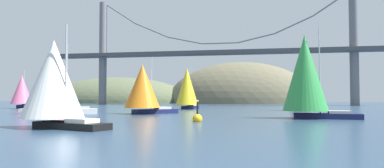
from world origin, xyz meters
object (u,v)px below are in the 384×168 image
sailboat_navy_sail (47,92)px  sailboat_white_mainsail (54,81)px  sailboat_yellow_sail (187,87)px  sailboat_orange_sail (143,87)px  channel_buoy (197,118)px  sailboat_red_spinnaker (300,88)px  sailboat_green_sail (306,74)px  sailboat_pink_spinnaker (22,90)px  sailboat_crimson_sail (57,80)px

sailboat_navy_sail → sailboat_white_mainsail: bearing=-55.5°
sailboat_yellow_sail → sailboat_orange_sail: sailboat_yellow_sail is taller
sailboat_yellow_sail → sailboat_white_mainsail: 48.57m
sailboat_orange_sail → sailboat_navy_sail: size_ratio=1.23×
channel_buoy → sailboat_navy_sail: bearing=146.3°
sailboat_white_mainsail → channel_buoy: 15.36m
sailboat_red_spinnaker → sailboat_navy_sail: bearing=-165.6°
sailboat_yellow_sail → channel_buoy: sailboat_yellow_sail is taller
sailboat_white_mainsail → sailboat_green_sail: sailboat_green_sail is taller
sailboat_pink_spinnaker → channel_buoy: bearing=-36.5°
sailboat_red_spinnaker → sailboat_crimson_sail: sailboat_crimson_sail is taller
sailboat_yellow_sail → sailboat_green_sail: sailboat_green_sail is taller
sailboat_yellow_sail → sailboat_navy_sail: sailboat_yellow_sail is taller
sailboat_orange_sail → channel_buoy: bearing=-53.4°
sailboat_crimson_sail → sailboat_navy_sail: 12.68m
sailboat_orange_sail → sailboat_pink_spinnaker: sailboat_pink_spinnaker is taller
sailboat_crimson_sail → sailboat_green_sail: size_ratio=0.98×
sailboat_white_mainsail → sailboat_navy_sail: 38.65m
sailboat_green_sail → channel_buoy: 16.00m
sailboat_red_spinnaker → sailboat_navy_sail: 49.84m
sailboat_pink_spinnaker → sailboat_white_mainsail: size_ratio=0.97×
sailboat_crimson_sail → sailboat_green_sail: (37.77, -4.27, 0.20)m
sailboat_red_spinnaker → sailboat_navy_sail: size_ratio=1.25×
sailboat_crimson_sail → sailboat_white_mainsail: bearing=-58.1°
sailboat_red_spinnaker → sailboat_pink_spinnaker: size_ratio=1.01×
sailboat_crimson_sail → sailboat_pink_spinnaker: (-24.56, 24.29, -1.05)m
sailboat_pink_spinnaker → sailboat_white_mainsail: sailboat_pink_spinnaker is taller
channel_buoy → sailboat_orange_sail: bearing=126.6°
sailboat_yellow_sail → sailboat_orange_sail: bearing=-96.3°
channel_buoy → sailboat_yellow_sail: bearing=103.2°
sailboat_orange_sail → sailboat_green_sail: (24.30, -7.44, 1.31)m
sailboat_crimson_sail → sailboat_green_sail: 38.01m
sailboat_crimson_sail → sailboat_pink_spinnaker: 34.56m
sailboat_white_mainsail → sailboat_navy_sail: bearing=124.5°
sailboat_red_spinnaker → sailboat_pink_spinnaker: bearing=178.0°
sailboat_red_spinnaker → sailboat_crimson_sail: 45.83m
sailboat_red_spinnaker → sailboat_crimson_sail: (-40.21, -21.98, 0.83)m
sailboat_yellow_sail → sailboat_orange_sail: size_ratio=1.02×
sailboat_crimson_sail → sailboat_navy_sail: bearing=130.0°
sailboat_pink_spinnaker → sailboat_green_sail: (62.33, -28.56, 1.24)m
sailboat_yellow_sail → sailboat_crimson_sail: sailboat_crimson_sail is taller
sailboat_navy_sail → channel_buoy: bearing=-33.7°
sailboat_white_mainsail → sailboat_yellow_sail: bearing=87.4°
sailboat_yellow_sail → sailboat_red_spinnaker: sailboat_yellow_sail is taller
sailboat_green_sail → channel_buoy: size_ratio=4.44×
sailboat_green_sail → channel_buoy: bearing=-146.9°
sailboat_yellow_sail → sailboat_navy_sail: size_ratio=1.26×
sailboat_crimson_sail → sailboat_pink_spinnaker: bearing=135.3°
sailboat_green_sail → sailboat_navy_sail: 47.93m
sailboat_orange_sail → sailboat_green_sail: sailboat_green_sail is taller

